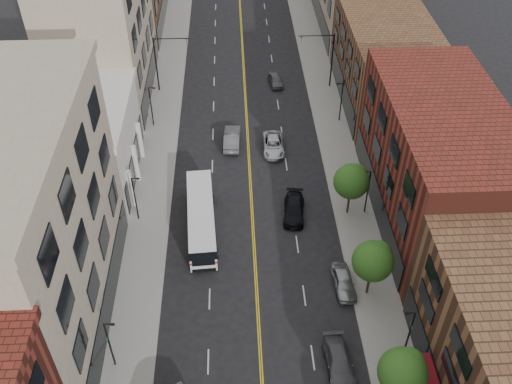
{
  "coord_description": "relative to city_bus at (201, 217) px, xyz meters",
  "views": [
    {
      "loc": [
        -1.45,
        -16.42,
        38.15
      ],
      "look_at": [
        0.26,
        21.78,
        5.0
      ],
      "focal_mm": 40.0,
      "sensor_mm": 36.0,
      "label": 1
    }
  ],
  "objects": [
    {
      "name": "bldg_l_tanoffice",
      "position": [
        -12.17,
        -9.33,
        7.36
      ],
      "size": [
        10.0,
        22.0,
        18.0
      ],
      "primitive_type": "cube",
      "color": "gray",
      "rests_on": "ground"
    },
    {
      "name": "bldg_l_white",
      "position": [
        -12.17,
        8.67,
        2.36
      ],
      "size": [
        10.0,
        14.0,
        8.0
      ],
      "primitive_type": "cube",
      "color": "silver",
      "rests_on": "ground"
    },
    {
      "name": "tree_r_3",
      "position": [
        14.22,
        1.74,
        2.49
      ],
      "size": [
        3.4,
        3.4,
        5.59
      ],
      "color": "black",
      "rests_on": "sidewalk_right"
    },
    {
      "name": "car_parked_mid",
      "position": [
        10.63,
        -15.27,
        -0.95
      ],
      "size": [
        2.2,
        4.86,
        1.38
      ],
      "primitive_type": "imported",
      "rotation": [
        0.0,
        0.0,
        0.05
      ],
      "color": "#4B4B50",
      "rests_on": "ground"
    },
    {
      "name": "bldg_r_mid",
      "position": [
        21.83,
        1.67,
        4.36
      ],
      "size": [
        10.0,
        22.0,
        12.0
      ],
      "primitive_type": "cube",
      "color": "#572116",
      "rests_on": "ground"
    },
    {
      "name": "sidewalk_right",
      "position": [
        14.83,
        12.67,
        -1.57
      ],
      "size": [
        4.0,
        110.0,
        0.15
      ],
      "primitive_type": "cube",
      "color": "gray",
      "rests_on": "ground"
    },
    {
      "name": "lamp_r_3",
      "position": [
        15.78,
        17.67,
        1.33
      ],
      "size": [
        0.81,
        0.55,
        5.05
      ],
      "color": "black",
      "rests_on": "sidewalk_right"
    },
    {
      "name": "bldg_l_far_a",
      "position": [
        -12.17,
        25.67,
        7.36
      ],
      "size": [
        10.0,
        20.0,
        18.0
      ],
      "primitive_type": "cube",
      "color": "gray",
      "rests_on": "ground"
    },
    {
      "name": "lamp_r_2",
      "position": [
        15.78,
        1.67,
        1.33
      ],
      "size": [
        0.81,
        0.55,
        5.05
      ],
      "color": "black",
      "rests_on": "sidewalk_right"
    },
    {
      "name": "lamp_l_1",
      "position": [
        -6.12,
        -14.33,
        1.33
      ],
      "size": [
        0.81,
        0.55,
        5.05
      ],
      "color": "black",
      "rests_on": "sidewalk_left"
    },
    {
      "name": "sidewalk_left",
      "position": [
        -5.17,
        12.67,
        -1.57
      ],
      "size": [
        4.0,
        110.0,
        0.15
      ],
      "primitive_type": "cube",
      "color": "gray",
      "rests_on": "ground"
    },
    {
      "name": "car_parked_far",
      "position": [
        12.23,
        -7.61,
        -0.93
      ],
      "size": [
        1.94,
        4.29,
        1.43
      ],
      "primitive_type": "imported",
      "rotation": [
        0.0,
        0.0,
        0.06
      ],
      "color": "#9D9FA4",
      "rests_on": "ground"
    },
    {
      "name": "car_lane_behind",
      "position": [
        3.03,
        13.65,
        -0.82
      ],
      "size": [
        2.01,
        5.1,
        1.65
      ],
      "primitive_type": "imported",
      "rotation": [
        0.0,
        0.0,
        3.09
      ],
      "color": "#57585D",
      "rests_on": "ground"
    },
    {
      "name": "tree_r_2",
      "position": [
        14.22,
        -8.26,
        2.49
      ],
      "size": [
        3.4,
        3.4,
        5.59
      ],
      "color": "black",
      "rests_on": "sidewalk_right"
    },
    {
      "name": "signal_mast_right",
      "position": [
        15.1,
        25.67,
        3.0
      ],
      "size": [
        4.49,
        0.18,
        7.2
      ],
      "color": "black",
      "rests_on": "sidewalk_right"
    },
    {
      "name": "lamp_r_1",
      "position": [
        15.78,
        -14.33,
        1.33
      ],
      "size": [
        0.81,
        0.55,
        5.05
      ],
      "color": "black",
      "rests_on": "sidewalk_right"
    },
    {
      "name": "city_bus",
      "position": [
        0.0,
        0.0,
        0.0
      ],
      "size": [
        3.16,
        11.11,
        2.82
      ],
      "rotation": [
        0.0,
        0.0,
        0.06
      ],
      "color": "silver",
      "rests_on": "ground"
    },
    {
      "name": "signal_mast_left",
      "position": [
        -5.43,
        25.67,
        3.0
      ],
      "size": [
        4.49,
        0.18,
        7.2
      ],
      "color": "black",
      "rests_on": "sidewalk_left"
    },
    {
      "name": "car_lane_c",
      "position": [
        8.84,
        26.59,
        -0.99
      ],
      "size": [
        2.03,
        3.97,
        1.29
      ],
      "primitive_type": "imported",
      "rotation": [
        0.0,
        0.0,
        0.14
      ],
      "color": "#545359",
      "rests_on": "ground"
    },
    {
      "name": "tree_r_1",
      "position": [
        14.22,
        -18.26,
        2.49
      ],
      "size": [
        3.4,
        3.4,
        5.59
      ],
      "color": "black",
      "rests_on": "sidewalk_right"
    },
    {
      "name": "bldg_r_far_a",
      "position": [
        21.83,
        22.67,
        3.36
      ],
      "size": [
        10.0,
        20.0,
        10.0
      ],
      "primitive_type": "cube",
      "color": "brown",
      "rests_on": "ground"
    },
    {
      "name": "car_lane_b",
      "position": [
        7.6,
        12.33,
        -0.95
      ],
      "size": [
        2.35,
        5.03,
        1.39
      ],
      "primitive_type": "imported",
      "rotation": [
        0.0,
        0.0,
        -0.01
      ],
      "color": "silver",
      "rests_on": "ground"
    },
    {
      "name": "car_lane_a",
      "position": [
        8.89,
        1.67,
        -0.94
      ],
      "size": [
        2.53,
        5.05,
        1.41
      ],
      "primitive_type": "imported",
      "rotation": [
        0.0,
        0.0,
        -0.12
      ],
      "color": "black",
      "rests_on": "ground"
    },
    {
      "name": "lamp_l_2",
      "position": [
        -6.12,
        1.67,
        1.33
      ],
      "size": [
        0.81,
        0.55,
        5.05
      ],
      "color": "black",
      "rests_on": "sidewalk_left"
    },
    {
      "name": "lamp_l_3",
      "position": [
        -6.12,
        17.67,
        1.33
      ],
      "size": [
        0.81,
        0.55,
        5.05
      ],
      "color": "black",
      "rests_on": "sidewalk_left"
    }
  ]
}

